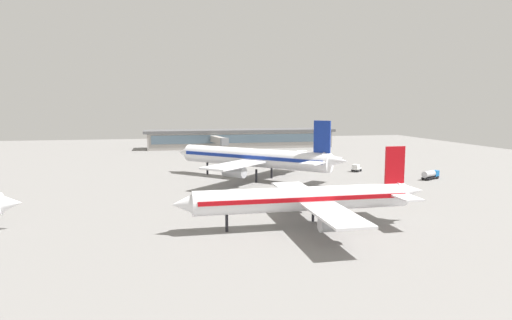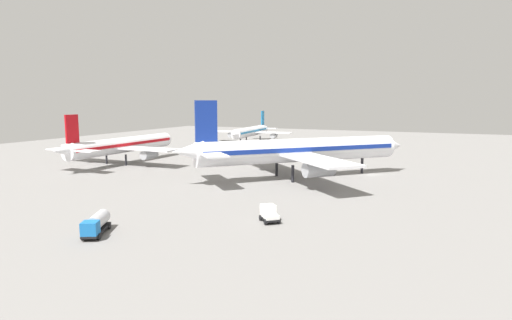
{
  "view_description": "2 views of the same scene",
  "coord_description": "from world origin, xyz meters",
  "px_view_note": "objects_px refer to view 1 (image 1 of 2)",
  "views": [
    {
      "loc": [
        13.76,
        135.04,
        20.86
      ],
      "look_at": [
        -12.21,
        11.08,
        5.04
      ],
      "focal_mm": 31.39,
      "sensor_mm": 36.0,
      "label": 1
    },
    {
      "loc": [
        -98.42,
        -15.53,
        16.7
      ],
      "look_at": [
        -15.93,
        21.85,
        4.13
      ],
      "focal_mm": 30.02,
      "sensor_mm": 36.0,
      "label": 2
    }
  ],
  "objects_px": {
    "airplane_taxiing": "(306,199)",
    "catering_truck": "(300,155)",
    "airplane_at_gate": "(255,158)",
    "fuel_truck": "(430,174)",
    "baggage_tug": "(356,168)"
  },
  "relations": [
    {
      "from": "airplane_at_gate",
      "to": "airplane_taxiing",
      "type": "bearing_deg",
      "value": 132.49
    },
    {
      "from": "catering_truck",
      "to": "baggage_tug",
      "type": "bearing_deg",
      "value": 108.94
    },
    {
      "from": "airplane_taxiing",
      "to": "catering_truck",
      "type": "xyz_separation_m",
      "value": [
        -27.82,
        -91.44,
        -3.23
      ]
    },
    {
      "from": "airplane_taxiing",
      "to": "fuel_truck",
      "type": "bearing_deg",
      "value": -141.25
    },
    {
      "from": "baggage_tug",
      "to": "catering_truck",
      "type": "relative_size",
      "value": 0.65
    },
    {
      "from": "fuel_truck",
      "to": "airplane_taxiing",
      "type": "bearing_deg",
      "value": -168.68
    },
    {
      "from": "airplane_at_gate",
      "to": "baggage_tug",
      "type": "xyz_separation_m",
      "value": [
        -33.78,
        -7.45,
        -4.94
      ]
    },
    {
      "from": "baggage_tug",
      "to": "catering_truck",
      "type": "xyz_separation_m",
      "value": [
        7.36,
        -34.27,
        0.54
      ]
    },
    {
      "from": "airplane_at_gate",
      "to": "catering_truck",
      "type": "relative_size",
      "value": 7.56
    },
    {
      "from": "airplane_taxiing",
      "to": "catering_truck",
      "type": "relative_size",
      "value": 7.68
    },
    {
      "from": "baggage_tug",
      "to": "fuel_truck",
      "type": "xyz_separation_m",
      "value": [
        -14.28,
        17.57,
        0.23
      ]
    },
    {
      "from": "fuel_truck",
      "to": "catering_truck",
      "type": "height_order",
      "value": "catering_truck"
    },
    {
      "from": "airplane_at_gate",
      "to": "fuel_truck",
      "type": "relative_size",
      "value": 6.76
    },
    {
      "from": "baggage_tug",
      "to": "catering_truck",
      "type": "height_order",
      "value": "catering_truck"
    },
    {
      "from": "airplane_at_gate",
      "to": "airplane_taxiing",
      "type": "xyz_separation_m",
      "value": [
        1.41,
        49.72,
        -1.17
      ]
    }
  ]
}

